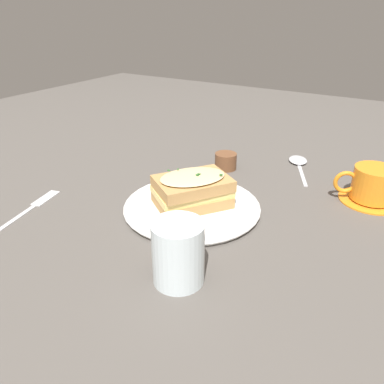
# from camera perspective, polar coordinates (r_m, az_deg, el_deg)

# --- Properties ---
(ground_plane) EXTENTS (2.40, 2.40, 0.00)m
(ground_plane) POSITION_cam_1_polar(r_m,az_deg,el_deg) (0.70, 0.55, -3.83)
(ground_plane) COLOR #514C47
(dinner_plate) EXTENTS (0.26, 0.26, 0.01)m
(dinner_plate) POSITION_cam_1_polar(r_m,az_deg,el_deg) (0.72, 0.00, -2.24)
(dinner_plate) COLOR white
(dinner_plate) RESTS_ON ground_plane
(sandwich) EXTENTS (0.16, 0.16, 0.06)m
(sandwich) POSITION_cam_1_polar(r_m,az_deg,el_deg) (0.70, 0.05, 0.30)
(sandwich) COLOR #B2844C
(sandwich) RESTS_ON dinner_plate
(teacup_with_saucer) EXTENTS (0.12, 0.13, 0.07)m
(teacup_with_saucer) POSITION_cam_1_polar(r_m,az_deg,el_deg) (0.82, 25.84, 0.87)
(teacup_with_saucer) COLOR orange
(teacup_with_saucer) RESTS_ON ground_plane
(water_glass) EXTENTS (0.07, 0.07, 0.09)m
(water_glass) POSITION_cam_1_polar(r_m,az_deg,el_deg) (0.53, -2.12, -9.23)
(water_glass) COLOR silver
(water_glass) RESTS_ON ground_plane
(fork) EXTENTS (0.17, 0.05, 0.00)m
(fork) POSITION_cam_1_polar(r_m,az_deg,el_deg) (0.80, -22.82, -1.84)
(fork) COLOR silver
(fork) RESTS_ON ground_plane
(spoon) EXTENTS (0.17, 0.09, 0.01)m
(spoon) POSITION_cam_1_polar(r_m,az_deg,el_deg) (0.97, 15.90, 4.48)
(spoon) COLOR silver
(spoon) RESTS_ON ground_plane
(condiment_pot) EXTENTS (0.05, 0.05, 0.04)m
(condiment_pot) POSITION_cam_1_polar(r_m,az_deg,el_deg) (0.90, 5.15, 4.71)
(condiment_pot) COLOR brown
(condiment_pot) RESTS_ON ground_plane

